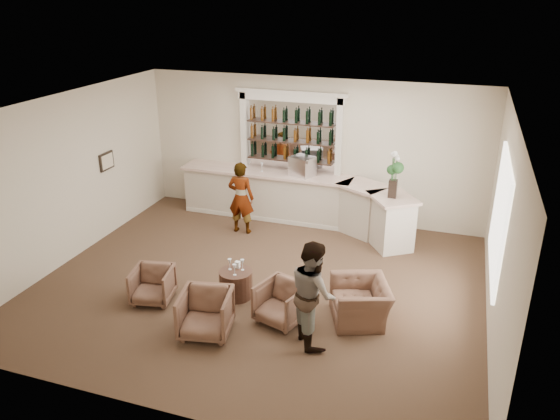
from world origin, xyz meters
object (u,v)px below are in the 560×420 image
at_px(armchair_left, 153,285).
at_px(flower_vase, 394,172).
at_px(armchair_center, 206,313).
at_px(bar_counter, 298,199).
at_px(espresso_machine, 302,166).
at_px(cocktail_table, 236,284).
at_px(armchair_right, 281,303).
at_px(sommelier, 241,198).
at_px(armchair_far, 360,302).
at_px(guest, 313,293).

distance_m(armchair_left, flower_vase, 5.20).
bearing_deg(armchair_center, armchair_left, 144.22).
bearing_deg(bar_counter, espresso_machine, 58.38).
bearing_deg(cocktail_table, armchair_right, -25.16).
bearing_deg(espresso_machine, flower_vase, 2.53).
distance_m(bar_counter, armchair_center, 4.74).
relative_size(armchair_right, espresso_machine, 1.48).
bearing_deg(sommelier, armchair_center, 104.00).
bearing_deg(armchair_far, espresso_machine, -171.66).
distance_m(sommelier, armchair_left, 3.28).
height_order(armchair_center, armchair_far, armchair_center).
relative_size(sommelier, armchair_right, 2.20).
distance_m(cocktail_table, armchair_center, 1.20).
height_order(bar_counter, guest, guest).
bearing_deg(armchair_center, flower_vase, 49.21).
bearing_deg(armchair_left, espresso_machine, 59.29).
xyz_separation_m(armchair_left, armchair_right, (2.34, 0.13, 0.03)).
distance_m(sommelier, guest, 4.32).
distance_m(armchair_far, flower_vase, 3.19).
relative_size(armchair_right, armchair_far, 0.73).
bearing_deg(guest, bar_counter, -14.93).
bearing_deg(sommelier, guest, 126.90).
height_order(sommelier, armchair_far, sommelier).
height_order(bar_counter, armchair_far, bar_counter).
bearing_deg(sommelier, cocktail_table, 110.18).
bearing_deg(armchair_left, armchair_right, -8.48).
height_order(bar_counter, armchair_right, bar_counter).
bearing_deg(flower_vase, armchair_far, -91.10).
xyz_separation_m(armchair_center, flower_vase, (2.29, 4.07, 1.32)).
bearing_deg(armchair_far, flower_vase, 157.33).
bearing_deg(armchair_right, armchair_center, -127.23).
bearing_deg(sommelier, espresso_machine, -138.08).
relative_size(armchair_left, armchair_center, 0.85).
distance_m(bar_counter, armchair_left, 4.37).
height_order(armchair_right, armchair_far, armchair_right).
xyz_separation_m(armchair_center, armchair_far, (2.24, 1.19, -0.04)).
bearing_deg(cocktail_table, guest, -26.99).
relative_size(sommelier, armchair_left, 2.38).
relative_size(bar_counter, flower_vase, 5.86).
bearing_deg(bar_counter, guest, -70.46).
relative_size(cocktail_table, armchair_left, 0.86).
height_order(armchair_left, flower_vase, flower_vase).
xyz_separation_m(sommelier, armchair_center, (0.96, -3.82, -0.45)).
distance_m(cocktail_table, armchair_left, 1.46).
bearing_deg(espresso_machine, cocktail_table, -70.51).
distance_m(bar_counter, armchair_right, 4.12).
height_order(guest, armchair_right, guest).
bearing_deg(armchair_right, sommelier, 140.09).
distance_m(cocktail_table, armchair_right, 1.12).
xyz_separation_m(guest, armchair_left, (-2.96, 0.23, -0.53)).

